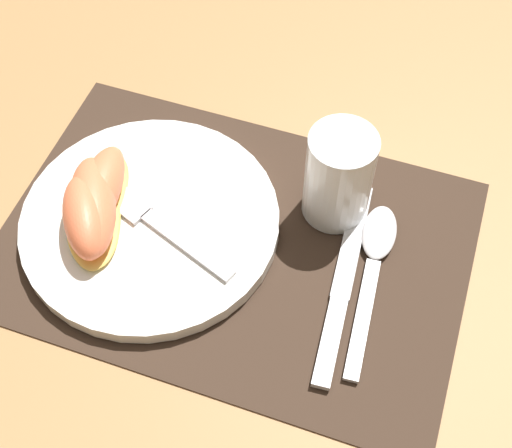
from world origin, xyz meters
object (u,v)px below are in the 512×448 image
object	(u,v)px
juice_glass	(338,180)
fork	(151,218)
plate	(150,222)
citrus_wedge_2	(86,219)
spoon	(375,254)
knife	(343,284)
citrus_wedge_0	(98,195)
citrus_wedge_1	(93,208)

from	to	relation	value
juice_glass	fork	size ratio (longest dim) A/B	0.59
plate	citrus_wedge_2	world-z (taller)	citrus_wedge_2
plate	juice_glass	world-z (taller)	juice_glass
spoon	citrus_wedge_2	world-z (taller)	citrus_wedge_2
plate	knife	xyz separation A→B (m)	(0.20, -0.00, -0.01)
fork	citrus_wedge_0	distance (m)	0.06
spoon	fork	xyz separation A→B (m)	(-0.22, -0.04, 0.01)
spoon	citrus_wedge_2	size ratio (longest dim) A/B	1.78
spoon	citrus_wedge_0	size ratio (longest dim) A/B	1.52
fork	citrus_wedge_2	xyz separation A→B (m)	(-0.05, -0.03, 0.02)
plate	citrus_wedge_0	world-z (taller)	citrus_wedge_0
juice_glass	fork	world-z (taller)	juice_glass
citrus_wedge_0	juice_glass	bearing A→B (deg)	21.00
fork	citrus_wedge_1	xyz separation A→B (m)	(-0.05, -0.02, 0.02)
citrus_wedge_1	citrus_wedge_0	bearing A→B (deg)	101.53
plate	citrus_wedge_2	distance (m)	0.07
plate	citrus_wedge_0	size ratio (longest dim) A/B	2.04
plate	citrus_wedge_1	world-z (taller)	citrus_wedge_1
citrus_wedge_1	citrus_wedge_2	world-z (taller)	citrus_wedge_2
juice_glass	citrus_wedge_0	size ratio (longest dim) A/B	0.83
fork	citrus_wedge_2	distance (m)	0.06
plate	knife	distance (m)	0.20
juice_glass	fork	xyz separation A→B (m)	(-0.16, -0.08, -0.03)
citrus_wedge_1	fork	bearing A→B (deg)	18.52
spoon	citrus_wedge_2	bearing A→B (deg)	-165.10
juice_glass	spoon	xyz separation A→B (m)	(0.05, -0.04, -0.04)
plate	citrus_wedge_1	xyz separation A→B (m)	(-0.05, -0.02, 0.03)
spoon	citrus_wedge_1	bearing A→B (deg)	-167.99
spoon	citrus_wedge_2	xyz separation A→B (m)	(-0.27, -0.07, 0.03)
fork	citrus_wedge_0	bearing A→B (deg)	-179.82
knife	citrus_wedge_2	world-z (taller)	citrus_wedge_2
knife	citrus_wedge_1	bearing A→B (deg)	-176.31
fork	citrus_wedge_1	size ratio (longest dim) A/B	1.35
juice_glass	fork	bearing A→B (deg)	-152.98
knife	citrus_wedge_1	distance (m)	0.25
spoon	citrus_wedge_2	distance (m)	0.28
plate	knife	size ratio (longest dim) A/B	1.14
spoon	plate	bearing A→B (deg)	-170.21
fork	citrus_wedge_2	world-z (taller)	citrus_wedge_2
juice_glass	citrus_wedge_1	size ratio (longest dim) A/B	0.80
juice_glass	citrus_wedge_0	distance (m)	0.24
knife	spoon	distance (m)	0.05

